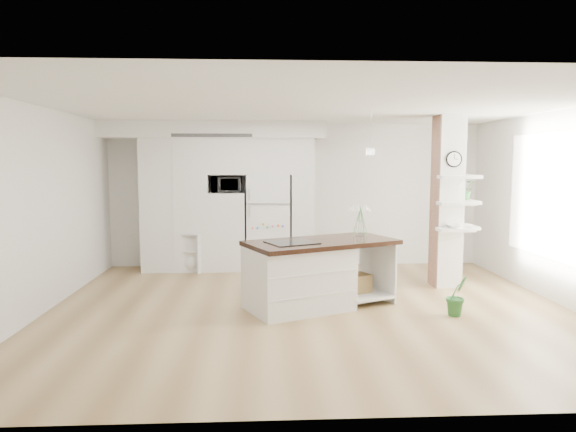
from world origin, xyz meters
name	(u,v)px	position (x,y,z in m)	size (l,w,h in m)	color
floor	(309,309)	(0.00, 0.00, 0.00)	(7.00, 6.00, 0.01)	tan
room	(310,171)	(0.00, 0.00, 1.86)	(7.04, 6.04, 2.72)	white
cabinet_wall	(217,188)	(-1.45, 2.67, 1.51)	(4.00, 0.71, 2.70)	silver
refrigerator	(268,222)	(-0.53, 2.68, 0.88)	(0.78, 0.69, 1.75)	white
column	(454,202)	(2.38, 1.13, 1.35)	(0.69, 0.90, 2.70)	silver
window	(553,196)	(3.48, 0.30, 1.50)	(2.40, 2.40, 0.00)	white
pendant_light	(434,151)	(1.70, 0.15, 2.12)	(0.12, 0.12, 0.10)	white
kitchen_island	(306,274)	(-0.04, 0.04, 0.48)	(2.24, 1.71, 1.48)	silver
bookshelf	(189,255)	(-1.96, 2.49, 0.31)	(0.68, 0.53, 0.71)	silver
floor_plant_a	(457,295)	(1.87, -0.41, 0.27)	(0.29, 0.24, 0.53)	#307935
floor_plant_b	(453,267)	(2.59, 1.62, 0.22)	(0.24, 0.24, 0.43)	#307935
microwave	(227,185)	(-1.27, 2.62, 1.57)	(0.54, 0.37, 0.30)	#2D2D2D
shelf_plant	(466,190)	(2.63, 1.30, 1.52)	(0.27, 0.23, 0.30)	#307935
decor_bowl	(454,226)	(2.30, 0.90, 1.00)	(0.22, 0.22, 0.05)	white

